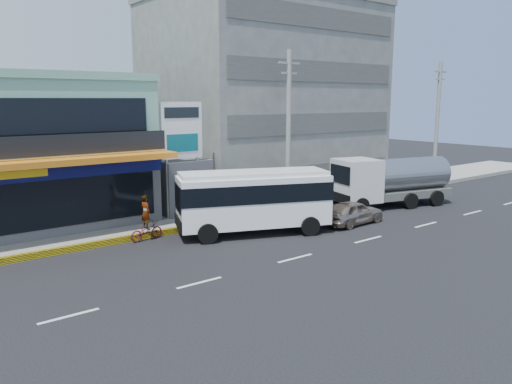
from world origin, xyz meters
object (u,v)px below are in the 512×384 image
at_px(concrete_building, 263,100).
at_px(utility_pole_far, 437,123).
at_px(shop_building, 21,155).
at_px(motorcycle_rider, 146,225).
at_px(utility_pole_near, 288,130).
at_px(sedan, 353,212).
at_px(billboard, 182,137).
at_px(tanker_truck, 389,180).
at_px(minibus, 254,197).
at_px(satellite_dish, 175,157).

relative_size(concrete_building, utility_pole_far, 1.60).
height_order(shop_building, motorcycle_rider, shop_building).
xyz_separation_m(utility_pole_near, sedan, (0.79, -4.73, -4.46)).
bearing_deg(shop_building, motorcycle_rider, -60.76).
xyz_separation_m(utility_pole_far, sedan, (-15.21, -4.73, -4.46)).
xyz_separation_m(billboard, tanker_truck, (12.83, -4.70, -3.17)).
relative_size(utility_pole_near, utility_pole_far, 1.00).
bearing_deg(concrete_building, utility_pole_far, -32.35).
xyz_separation_m(shop_building, utility_pole_far, (30.00, -6.55, 1.15)).
bearing_deg(tanker_truck, motorcycle_rider, 171.97).
bearing_deg(minibus, sedan, -18.07).
height_order(utility_pole_far, motorcycle_rider, utility_pole_far).
bearing_deg(tanker_truck, minibus, 179.87).
relative_size(concrete_building, satellite_dish, 10.67).
height_order(utility_pole_far, sedan, utility_pole_far).
relative_size(utility_pole_near, motorcycle_rider, 4.29).
bearing_deg(billboard, concrete_building, 28.92).
bearing_deg(motorcycle_rider, minibus, -24.04).
relative_size(shop_building, satellite_dish, 8.27).
relative_size(shop_building, tanker_truck, 1.43).
distance_m(satellite_dish, sedan, 11.13).
bearing_deg(sedan, billboard, 45.58).
distance_m(concrete_building, tanker_truck, 11.97).
bearing_deg(motorcycle_rider, concrete_building, 30.36).
bearing_deg(billboard, utility_pole_near, -15.48).
bearing_deg(satellite_dish, shop_building, 159.79).
bearing_deg(utility_pole_far, minibus, -172.16).
height_order(satellite_dish, sedan, satellite_dish).
height_order(billboard, utility_pole_near, utility_pole_near).
xyz_separation_m(concrete_building, satellite_dish, (-10.00, -4.00, -3.42)).
distance_m(satellite_dish, minibus, 6.76).
relative_size(utility_pole_far, tanker_truck, 1.15).
height_order(concrete_building, satellite_dish, concrete_building).
relative_size(billboard, sedan, 1.70).
height_order(sedan, tanker_truck, tanker_truck).
height_order(utility_pole_far, tanker_truck, utility_pole_far).
distance_m(utility_pole_near, motorcycle_rider, 10.93).
distance_m(billboard, minibus, 5.75).
bearing_deg(sedan, utility_pole_far, -75.27).
xyz_separation_m(concrete_building, motorcycle_rider, (-14.00, -8.20, -6.23)).
bearing_deg(satellite_dish, minibus, -80.32).
bearing_deg(shop_building, concrete_building, 3.35).
distance_m(billboard, tanker_truck, 14.02).
bearing_deg(minibus, concrete_building, 49.67).
bearing_deg(concrete_building, shop_building, -176.65).
bearing_deg(satellite_dish, tanker_truck, -27.81).
distance_m(utility_pole_near, minibus, 6.50).
height_order(concrete_building, utility_pole_near, concrete_building).
relative_size(shop_building, billboard, 1.80).
bearing_deg(sedan, motorcycle_rider, 66.49).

